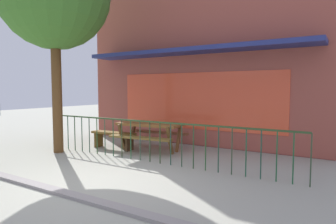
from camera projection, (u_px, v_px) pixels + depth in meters
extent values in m
plane|color=#9F9F90|center=(90.00, 183.00, 5.37)|extent=(40.00, 40.00, 0.00)
cube|color=#542220|center=(199.00, 144.00, 9.22)|extent=(8.13, 0.54, 0.01)
cube|color=#9C493D|center=(200.00, 50.00, 9.00)|extent=(8.13, 0.50, 5.77)
cube|color=#E54C2D|center=(196.00, 101.00, 8.89)|extent=(5.28, 0.02, 1.70)
cube|color=navy|center=(190.00, 51.00, 8.42)|extent=(6.91, 0.87, 0.12)
cube|color=#294321|center=(150.00, 122.00, 6.88)|extent=(6.83, 0.04, 0.04)
cylinder|color=#2C4D2E|center=(55.00, 131.00, 8.71)|extent=(0.02, 0.02, 0.95)
cylinder|color=#1F4728|center=(61.00, 132.00, 8.56)|extent=(0.02, 0.02, 0.95)
cylinder|color=#1C4A30|center=(68.00, 132.00, 8.41)|extent=(0.02, 0.02, 0.95)
cylinder|color=#204424|center=(75.00, 133.00, 8.26)|extent=(0.02, 0.02, 0.95)
cylinder|color=#1C3F2A|center=(82.00, 134.00, 8.11)|extent=(0.02, 0.02, 0.95)
cylinder|color=#264131|center=(89.00, 135.00, 7.96)|extent=(0.02, 0.02, 0.95)
cylinder|color=#295028|center=(97.00, 136.00, 7.81)|extent=(0.02, 0.02, 0.95)
cylinder|color=#28492F|center=(105.00, 137.00, 7.66)|extent=(0.02, 0.02, 0.95)
cylinder|color=#1F4C2D|center=(113.00, 138.00, 7.51)|extent=(0.02, 0.02, 0.95)
cylinder|color=#2D4123|center=(122.00, 139.00, 7.36)|extent=(0.02, 0.02, 0.95)
cylinder|color=#20512B|center=(131.00, 140.00, 7.21)|extent=(0.02, 0.02, 0.95)
cylinder|color=#28432F|center=(140.00, 141.00, 7.07)|extent=(0.02, 0.02, 0.95)
cylinder|color=#1F4021|center=(150.00, 142.00, 6.92)|extent=(0.02, 0.02, 0.95)
cylinder|color=#24421F|center=(160.00, 143.00, 6.77)|extent=(0.02, 0.02, 0.95)
cylinder|color=#1E4330|center=(171.00, 144.00, 6.62)|extent=(0.02, 0.02, 0.95)
cylinder|color=#243F28|center=(182.00, 145.00, 6.47)|extent=(0.02, 0.02, 0.95)
cylinder|color=#213F21|center=(193.00, 147.00, 6.32)|extent=(0.02, 0.02, 0.95)
cylinder|color=#1F4C21|center=(206.00, 148.00, 6.17)|extent=(0.02, 0.02, 0.95)
cylinder|color=#1C3F2C|center=(218.00, 150.00, 6.02)|extent=(0.02, 0.02, 0.95)
cylinder|color=#2B4129|center=(232.00, 151.00, 5.87)|extent=(0.02, 0.02, 0.95)
cylinder|color=#1B4D2F|center=(246.00, 153.00, 5.72)|extent=(0.02, 0.02, 0.95)
cylinder|color=#1A4331|center=(261.00, 154.00, 5.57)|extent=(0.02, 0.02, 0.95)
cylinder|color=#1C502B|center=(277.00, 156.00, 5.42)|extent=(0.02, 0.02, 0.95)
cylinder|color=#19502B|center=(293.00, 158.00, 5.27)|extent=(0.02, 0.02, 0.95)
cylinder|color=#2B4028|center=(311.00, 160.00, 5.12)|extent=(0.02, 0.02, 0.95)
cube|color=brown|center=(150.00, 124.00, 8.16)|extent=(1.87, 0.95, 0.07)
cube|color=brown|center=(140.00, 138.00, 7.69)|extent=(1.82, 0.45, 0.05)
cube|color=brown|center=(159.00, 132.00, 8.68)|extent=(1.82, 0.45, 0.05)
cube|color=brown|center=(122.00, 137.00, 8.26)|extent=(0.11, 0.35, 0.78)
cube|color=brown|center=(133.00, 134.00, 8.76)|extent=(0.11, 0.35, 0.78)
cube|color=brown|center=(170.00, 141.00, 7.62)|extent=(0.11, 0.35, 0.78)
cube|color=brown|center=(179.00, 138.00, 8.13)|extent=(0.11, 0.35, 0.78)
cube|color=brown|center=(113.00, 133.00, 8.46)|extent=(1.41, 0.38, 0.06)
cube|color=#513C17|center=(99.00, 139.00, 8.75)|extent=(0.08, 0.29, 0.45)
cube|color=#49321F|center=(129.00, 143.00, 8.21)|extent=(0.08, 0.29, 0.45)
cylinder|color=brown|center=(57.00, 89.00, 7.88)|extent=(0.26, 0.26, 3.40)
cube|color=gray|center=(61.00, 194.00, 4.82)|extent=(11.38, 0.20, 0.11)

